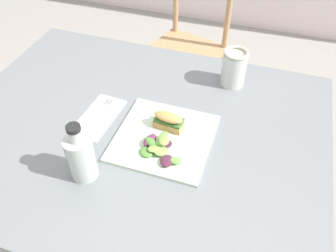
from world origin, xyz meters
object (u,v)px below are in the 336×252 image
mason_jar_iced_tea (234,69)px  bottle_cold_brew (81,159)px  dining_table (137,152)px  sandwich_half_front (168,121)px  chair_wooden_far (187,49)px  fork_on_napkin (101,113)px  plate_lunch (164,138)px

mason_jar_iced_tea → bottle_cold_brew: bearing=-119.8°
dining_table → sandwich_half_front: (0.11, 0.03, 0.16)m
chair_wooden_far → fork_on_napkin: chair_wooden_far is taller
fork_on_napkin → bottle_cold_brew: 0.26m
bottle_cold_brew → fork_on_napkin: bearing=106.4°
chair_wooden_far → plate_lunch: bearing=-78.6°
bottle_cold_brew → mason_jar_iced_tea: 0.64m
dining_table → fork_on_napkin: 0.19m
fork_on_napkin → mason_jar_iced_tea: size_ratio=1.34×
fork_on_napkin → mason_jar_iced_tea: (0.39, 0.31, 0.06)m
plate_lunch → mason_jar_iced_tea: 0.39m
dining_table → mason_jar_iced_tea: size_ratio=8.87×
dining_table → bottle_cold_brew: bottle_cold_brew is taller
bottle_cold_brew → dining_table: bearing=73.9°
bottle_cold_brew → mason_jar_iced_tea: (0.32, 0.56, -0.01)m
dining_table → sandwich_half_front: 0.19m
chair_wooden_far → bottle_cold_brew: size_ratio=4.54×
chair_wooden_far → fork_on_napkin: (-0.04, -0.94, 0.30)m
chair_wooden_far → mason_jar_iced_tea: 0.80m
chair_wooden_far → sandwich_half_front: (0.20, -0.94, 0.33)m
dining_table → plate_lunch: 0.16m
mason_jar_iced_tea → chair_wooden_far: bearing=118.8°
chair_wooden_far → sandwich_half_front: size_ratio=8.65×
sandwich_half_front → mason_jar_iced_tea: (0.15, 0.31, 0.02)m
chair_wooden_far → plate_lunch: 1.04m
sandwich_half_front → fork_on_napkin: 0.24m
fork_on_napkin → sandwich_half_front: bearing=0.9°
bottle_cold_brew → mason_jar_iced_tea: size_ratio=1.38×
chair_wooden_far → bottle_cold_brew: bearing=-88.6°
plate_lunch → sandwich_half_front: (-0.00, 0.05, 0.03)m
fork_on_napkin → bottle_cold_brew: size_ratio=0.97×
dining_table → plate_lunch: (0.11, -0.02, 0.12)m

